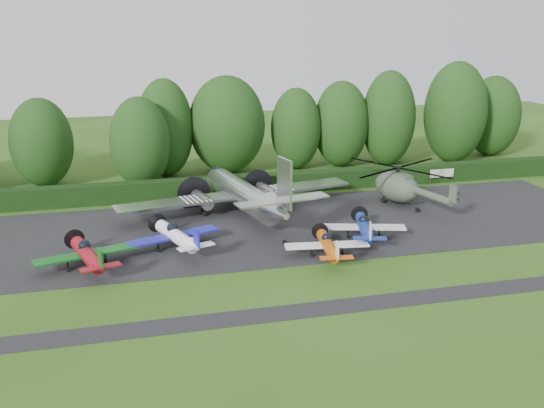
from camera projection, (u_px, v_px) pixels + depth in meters
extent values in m
plane|color=#2A4B15|center=(259.00, 276.00, 43.28)|extent=(160.00, 160.00, 0.00)
cube|color=black|center=(234.00, 230.00, 52.57)|extent=(70.00, 18.00, 0.01)
cube|color=black|center=(281.00, 314.00, 37.71)|extent=(70.00, 2.00, 0.00)
cube|color=black|center=(215.00, 196.00, 62.78)|extent=(90.00, 1.60, 2.00)
cylinder|color=silver|center=(242.00, 194.00, 56.27)|extent=(2.42, 12.64, 2.42)
cone|color=silver|center=(229.00, 176.00, 62.84)|extent=(2.42, 1.58, 2.42)
cone|color=silver|center=(260.00, 213.00, 49.07)|extent=(2.42, 3.16, 2.42)
sphere|color=black|center=(231.00, 173.00, 61.75)|extent=(1.58, 1.58, 1.58)
cube|color=silver|center=(240.00, 194.00, 57.34)|extent=(23.17, 2.53, 0.23)
cube|color=white|center=(196.00, 196.00, 56.33)|extent=(2.74, 2.63, 0.05)
cube|color=white|center=(283.00, 190.00, 58.27)|extent=(2.74, 2.63, 0.05)
cylinder|color=silver|center=(204.00, 198.00, 57.23)|extent=(1.16, 3.37, 1.16)
cylinder|color=silver|center=(273.00, 193.00, 58.77)|extent=(1.16, 3.37, 1.16)
cylinder|color=black|center=(201.00, 191.00, 59.43)|extent=(3.37, 0.03, 3.37)
cylinder|color=black|center=(267.00, 187.00, 60.97)|extent=(3.37, 0.03, 3.37)
cube|color=silver|center=(262.00, 202.00, 47.95)|extent=(7.90, 1.47, 0.15)
cube|color=silver|center=(263.00, 185.00, 47.23)|extent=(0.19, 2.32, 4.00)
cylinder|color=black|center=(205.00, 211.00, 57.17)|extent=(0.26, 0.95, 0.95)
cylinder|color=black|center=(274.00, 206.00, 58.72)|extent=(0.26, 0.95, 0.95)
cylinder|color=black|center=(264.00, 245.00, 48.58)|extent=(0.19, 0.46, 0.46)
cylinder|color=maroon|center=(87.00, 254.00, 44.07)|extent=(1.02, 5.82, 1.02)
sphere|color=black|center=(87.00, 245.00, 44.52)|extent=(0.89, 0.89, 0.89)
cube|color=#0D5618|center=(88.00, 254.00, 44.61)|extent=(7.41, 1.38, 0.15)
cube|color=maroon|center=(85.00, 269.00, 40.75)|extent=(2.75, 0.74, 0.11)
cube|color=#0D5618|center=(84.00, 261.00, 40.46)|extent=(0.11, 0.85, 1.38)
cylinder|color=black|center=(89.00, 237.00, 47.56)|extent=(1.59, 0.02, 1.59)
cylinder|color=black|center=(69.00, 267.00, 44.34)|extent=(0.15, 0.47, 0.47)
cylinder|color=black|center=(108.00, 263.00, 44.97)|extent=(0.15, 0.47, 0.47)
cylinder|color=black|center=(90.00, 254.00, 46.92)|extent=(0.13, 0.42, 0.42)
cylinder|color=white|center=(176.00, 236.00, 47.76)|extent=(1.04, 5.95, 1.04)
sphere|color=black|center=(175.00, 228.00, 48.22)|extent=(0.91, 0.91, 0.91)
cube|color=#1C1EA9|center=(176.00, 236.00, 48.31)|extent=(7.57, 1.41, 0.15)
cube|color=white|center=(180.00, 249.00, 44.36)|extent=(2.81, 0.76, 0.11)
cube|color=#1C1EA9|center=(180.00, 240.00, 44.06)|extent=(0.11, 0.87, 1.41)
cylinder|color=black|center=(172.00, 221.00, 51.32)|extent=(1.62, 0.02, 1.62)
cylinder|color=black|center=(159.00, 248.00, 48.02)|extent=(0.15, 0.48, 0.48)
cylinder|color=black|center=(194.00, 245.00, 48.67)|extent=(0.15, 0.48, 0.48)
cylinder|color=black|center=(174.00, 236.00, 50.66)|extent=(0.13, 0.43, 0.43)
cylinder|color=#BE530B|center=(328.00, 245.00, 46.23)|extent=(0.89, 5.10, 0.89)
sphere|color=black|center=(326.00, 238.00, 46.63)|extent=(0.78, 0.78, 0.78)
cube|color=white|center=(326.00, 245.00, 46.70)|extent=(6.49, 1.21, 0.13)
cube|color=#BE530B|center=(342.00, 257.00, 43.32)|extent=(2.41, 0.65, 0.09)
cube|color=white|center=(343.00, 250.00, 43.06)|extent=(0.09, 0.74, 1.21)
cylinder|color=black|center=(315.00, 231.00, 49.29)|extent=(1.39, 0.02, 1.39)
cylinder|color=black|center=(312.00, 256.00, 46.46)|extent=(0.13, 0.41, 0.41)
cylinder|color=black|center=(341.00, 253.00, 47.02)|extent=(0.13, 0.41, 0.41)
cylinder|color=black|center=(318.00, 245.00, 48.72)|extent=(0.11, 0.37, 0.37)
cylinder|color=navy|center=(364.00, 227.00, 50.04)|extent=(0.96, 5.48, 0.96)
sphere|color=black|center=(362.00, 220.00, 50.47)|extent=(0.84, 0.84, 0.84)
cube|color=silver|center=(362.00, 227.00, 50.55)|extent=(6.97, 1.29, 0.14)
cube|color=navy|center=(381.00, 238.00, 46.92)|extent=(2.59, 0.70, 0.10)
cube|color=silver|center=(382.00, 230.00, 46.64)|extent=(0.10, 0.80, 1.29)
cylinder|color=black|center=(349.00, 215.00, 53.33)|extent=(1.49, 0.02, 1.49)
cylinder|color=black|center=(348.00, 238.00, 50.29)|extent=(0.14, 0.44, 0.44)
cylinder|color=black|center=(377.00, 235.00, 50.89)|extent=(0.14, 0.44, 0.44)
cylinder|color=black|center=(352.00, 228.00, 52.72)|extent=(0.12, 0.40, 0.40)
ellipsoid|color=#384334|center=(397.00, 187.00, 59.65)|extent=(3.07, 5.63, 2.95)
cylinder|color=#384334|center=(418.00, 196.00, 55.44)|extent=(0.69, 5.91, 0.69)
cube|color=#384334|center=(435.00, 196.00, 52.35)|extent=(0.12, 0.89, 1.58)
cylinder|color=black|center=(398.00, 172.00, 59.21)|extent=(0.30, 0.30, 0.79)
cylinder|color=black|center=(398.00, 168.00, 59.09)|extent=(0.69, 0.69, 0.25)
cylinder|color=black|center=(398.00, 168.00, 59.09)|extent=(11.82, 11.82, 0.06)
cube|color=#384334|center=(401.00, 177.00, 58.58)|extent=(0.89, 1.97, 0.69)
ellipsoid|color=black|center=(390.00, 182.00, 61.08)|extent=(1.87, 1.87, 1.68)
cylinder|color=black|center=(383.00, 200.00, 60.58)|extent=(0.18, 0.55, 0.55)
cylinder|color=black|center=(402.00, 198.00, 61.04)|extent=(0.18, 0.55, 0.55)
cylinder|color=black|center=(410.00, 211.00, 57.16)|extent=(0.16, 0.47, 0.47)
cylinder|color=#3F3326|center=(430.00, 179.00, 67.26)|extent=(0.11, 0.11, 1.08)
cylinder|color=#3F3326|center=(452.00, 178.00, 67.88)|extent=(0.11, 0.11, 1.08)
cube|color=beige|center=(442.00, 173.00, 67.38)|extent=(2.89, 0.07, 0.90)
cylinder|color=black|center=(228.00, 157.00, 72.21)|extent=(0.70, 0.70, 3.75)
ellipsoid|color=#1C3711|center=(227.00, 125.00, 71.09)|extent=(8.97, 8.97, 11.44)
cylinder|color=black|center=(167.00, 160.00, 70.46)|extent=(0.70, 0.70, 3.70)
ellipsoid|color=#1C3711|center=(165.00, 128.00, 69.35)|extent=(6.48, 6.48, 11.30)
cylinder|color=black|center=(387.00, 150.00, 75.84)|extent=(0.70, 0.70, 3.84)
ellipsoid|color=#1C3711|center=(388.00, 118.00, 74.68)|extent=(6.60, 6.60, 11.74)
cylinder|color=black|center=(340.00, 152.00, 75.32)|extent=(0.70, 0.70, 3.45)
ellipsoid|color=#1C3711|center=(341.00, 124.00, 74.28)|extent=(6.77, 6.77, 10.54)
cylinder|color=black|center=(296.00, 156.00, 74.01)|extent=(0.70, 0.70, 3.23)
ellipsoid|color=#1C3711|center=(296.00, 129.00, 73.04)|extent=(6.08, 6.08, 9.86)
cylinder|color=black|center=(452.00, 146.00, 77.36)|extent=(0.70, 0.70, 4.16)
ellipsoid|color=#1C3711|center=(455.00, 112.00, 76.12)|extent=(7.79, 7.79, 12.71)
cylinder|color=black|center=(45.00, 172.00, 66.18)|extent=(0.70, 0.70, 3.17)
ellipsoid|color=#1C3711|center=(42.00, 143.00, 65.23)|extent=(6.66, 6.66, 9.68)
cylinder|color=black|center=(490.00, 142.00, 81.39)|extent=(0.70, 0.70, 3.46)
ellipsoid|color=#1C3711|center=(493.00, 116.00, 80.35)|extent=(7.26, 7.26, 10.57)
cylinder|color=black|center=(142.00, 172.00, 65.91)|extent=(0.70, 0.70, 3.22)
ellipsoid|color=#1C3711|center=(140.00, 142.00, 64.94)|extent=(6.43, 6.43, 9.84)
cylinder|color=black|center=(389.00, 148.00, 77.46)|extent=(0.70, 0.70, 3.49)
ellipsoid|color=#1C3711|center=(390.00, 121.00, 76.41)|extent=(6.23, 6.23, 10.67)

